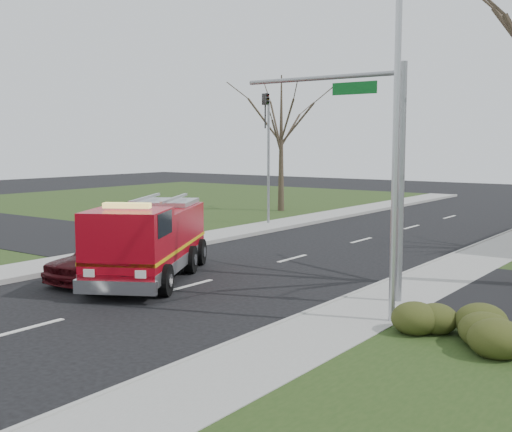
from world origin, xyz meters
The scene contains 10 objects.
ground centered at (0.00, 0.00, 0.00)m, with size 120.00×120.00×0.00m, color black.
sidewalk_right centered at (6.20, 0.00, 0.07)m, with size 2.40×80.00×0.15m, color gray.
sidewalk_left centered at (-6.20, 0.00, 0.07)m, with size 2.40×80.00×0.15m, color gray.
hedge_corner centered at (9.00, -1.00, 0.58)m, with size 2.80×2.00×0.90m, color #2F3513.
bare_tree_left centered at (-10.00, 20.00, 5.56)m, with size 4.50×4.50×9.00m.
traffic_signal_mast centered at (5.21, 1.50, 4.71)m, with size 5.29×0.18×6.80m.
streetlight_pole centered at (7.14, -0.50, 4.55)m, with size 1.48×0.16×8.40m.
utility_pole_far centered at (-6.80, 14.00, 3.50)m, with size 0.14×0.14×7.00m, color gray.
fire_engine centered at (-1.76, -0.15, 1.27)m, with size 5.47×7.23×2.81m.
parked_car_maroon centered at (-2.86, -1.00, 0.77)m, with size 1.81×4.50×1.53m, color #420A0F.
Camera 1 is at (13.74, -15.19, 4.58)m, focal length 45.00 mm.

